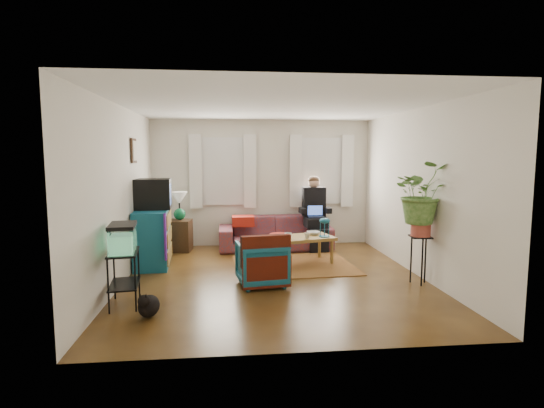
{
  "coord_description": "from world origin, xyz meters",
  "views": [
    {
      "loc": [
        -0.69,
        -6.31,
        1.87
      ],
      "look_at": [
        0.0,
        0.4,
        1.1
      ],
      "focal_mm": 28.0,
      "sensor_mm": 36.0,
      "label": 1
    }
  ],
  "objects": [
    {
      "name": "wall_front",
      "position": [
        0.0,
        -2.5,
        1.3
      ],
      "size": [
        4.5,
        0.01,
        2.6
      ],
      "primitive_type": "cube",
      "color": "silver",
      "rests_on": "floor"
    },
    {
      "name": "crt_tv",
      "position": [
        -1.98,
        1.08,
        1.22
      ],
      "size": [
        0.62,
        0.57,
        0.51
      ],
      "primitive_type": "cube",
      "rotation": [
        0.0,
        0.0,
        0.07
      ],
      "color": "black",
      "rests_on": "dresser"
    },
    {
      "name": "snack_tray",
      "position": [
        0.19,
        0.9,
        0.5
      ],
      "size": [
        0.43,
        0.43,
        0.04
      ],
      "primitive_type": "cylinder",
      "rotation": [
        0.0,
        0.0,
        0.25
      ],
      "color": "#B21414",
      "rests_on": "coffee_table"
    },
    {
      "name": "curtains_left",
      "position": [
        -0.8,
        2.4,
        1.55
      ],
      "size": [
        1.36,
        0.06,
        1.5
      ],
      "primitive_type": "cube",
      "color": "white",
      "rests_on": "wall_back"
    },
    {
      "name": "armchair",
      "position": [
        -0.22,
        -0.32,
        0.35
      ],
      "size": [
        0.76,
        0.72,
        0.69
      ],
      "primitive_type": "imported",
      "rotation": [
        0.0,
        0.0,
        3.29
      ],
      "color": "#136B72",
      "rests_on": "floor"
    },
    {
      "name": "bowl",
      "position": [
        0.81,
        1.01,
        0.5
      ],
      "size": [
        0.27,
        0.27,
        0.06
      ],
      "primitive_type": "imported",
      "rotation": [
        0.0,
        0.0,
        0.25
      ],
      "color": "white",
      "rests_on": "coffee_table"
    },
    {
      "name": "aquarium_stand",
      "position": [
        -2.0,
        -0.99,
        0.34
      ],
      "size": [
        0.42,
        0.65,
        0.68
      ],
      "primitive_type": "cube",
      "rotation": [
        0.0,
        0.0,
        0.13
      ],
      "color": "black",
      "rests_on": "floor"
    },
    {
      "name": "ceiling",
      "position": [
        0.0,
        0.0,
        2.6
      ],
      "size": [
        4.5,
        5.0,
        0.01
      ],
      "primitive_type": "cube",
      "color": "white",
      "rests_on": "wall_back"
    },
    {
      "name": "plant_stand",
      "position": [
        2.07,
        -0.51,
        0.36
      ],
      "size": [
        0.34,
        0.34,
        0.71
      ],
      "primitive_type": "cube",
      "rotation": [
        0.0,
        0.0,
        -0.13
      ],
      "color": "black",
      "rests_on": "floor"
    },
    {
      "name": "curtains_right",
      "position": [
        1.25,
        2.4,
        1.55
      ],
      "size": [
        1.36,
        0.06,
        1.5
      ],
      "primitive_type": "cube",
      "color": "white",
      "rests_on": "wall_back"
    },
    {
      "name": "coffee_table",
      "position": [
        0.53,
        0.83,
        0.24
      ],
      "size": [
        1.27,
        0.89,
        0.48
      ],
      "primitive_type": "cube",
      "rotation": [
        0.0,
        0.0,
        0.25
      ],
      "color": "brown",
      "rests_on": "floor"
    },
    {
      "name": "side_table",
      "position": [
        -1.65,
        2.05,
        0.31
      ],
      "size": [
        0.47,
        0.47,
        0.62
      ],
      "primitive_type": "cube",
      "rotation": [
        0.0,
        0.0,
        -0.12
      ],
      "color": "#371F14",
      "rests_on": "floor"
    },
    {
      "name": "picture_frame",
      "position": [
        -2.21,
        0.85,
        1.95
      ],
      "size": [
        0.04,
        0.32,
        0.4
      ],
      "primitive_type": "cube",
      "color": "#3D2616",
      "rests_on": "wall_left"
    },
    {
      "name": "sofa",
      "position": [
        0.23,
        2.05,
        0.44
      ],
      "size": [
        2.24,
        0.9,
        0.88
      ],
      "primitive_type": "imported",
      "rotation": [
        0.0,
        0.0,
        0.01
      ],
      "color": "brown",
      "rests_on": "floor"
    },
    {
      "name": "floor",
      "position": [
        0.0,
        0.0,
        0.0
      ],
      "size": [
        4.5,
        5.0,
        0.01
      ],
      "primitive_type": "cube",
      "color": "#4F2B14",
      "rests_on": "ground"
    },
    {
      "name": "wall_right",
      "position": [
        2.25,
        0.0,
        1.3
      ],
      "size": [
        0.01,
        5.0,
        2.6
      ],
      "primitive_type": "cube",
      "color": "silver",
      "rests_on": "floor"
    },
    {
      "name": "cup_a",
      "position": [
        0.3,
        0.66,
        0.53
      ],
      "size": [
        0.16,
        0.16,
        0.1
      ],
      "primitive_type": "imported",
      "rotation": [
        0.0,
        0.0,
        0.25
      ],
      "color": "white",
      "rests_on": "coffee_table"
    },
    {
      "name": "potted_plant",
      "position": [
        2.07,
        -0.51,
        1.2
      ],
      "size": [
        0.9,
        0.8,
        0.9
      ],
      "primitive_type": "imported",
      "rotation": [
        0.0,
        0.0,
        -0.13
      ],
      "color": "#599947",
      "rests_on": "plant_stand"
    },
    {
      "name": "seated_person",
      "position": [
        1.04,
        2.06,
        0.67
      ],
      "size": [
        0.56,
        0.69,
        1.33
      ],
      "primitive_type": null,
      "rotation": [
        0.0,
        0.0,
        0.01
      ],
      "color": "black",
      "rests_on": "sofa"
    },
    {
      "name": "area_rug",
      "position": [
        0.4,
        0.7,
        0.01
      ],
      "size": [
        2.09,
        1.71,
        0.01
      ],
      "primitive_type": "cube",
      "rotation": [
        0.0,
        0.0,
        0.06
      ],
      "color": "maroon",
      "rests_on": "floor"
    },
    {
      "name": "wall_left",
      "position": [
        -2.25,
        0.0,
        1.3
      ],
      "size": [
        0.01,
        5.0,
        2.6
      ],
      "primitive_type": "cube",
      "color": "silver",
      "rests_on": "floor"
    },
    {
      "name": "cup_b",
      "position": [
        0.62,
        0.66,
        0.52
      ],
      "size": [
        0.13,
        0.13,
        0.1
      ],
      "primitive_type": "imported",
      "rotation": [
        0.0,
        0.0,
        0.25
      ],
      "color": "beige",
      "rests_on": "coffee_table"
    },
    {
      "name": "wall_back",
      "position": [
        0.0,
        2.5,
        1.3
      ],
      "size": [
        4.5,
        0.01,
        2.6
      ],
      "primitive_type": "cube",
      "color": "silver",
      "rests_on": "floor"
    },
    {
      "name": "window_left",
      "position": [
        -0.8,
        2.48,
        1.55
      ],
      "size": [
        1.08,
        0.04,
        1.38
      ],
      "primitive_type": "cube",
      "color": "white",
      "rests_on": "wall_back"
    },
    {
      "name": "black_cat",
      "position": [
        -1.63,
        -1.42,
        0.16
      ],
      "size": [
        0.3,
        0.41,
        0.32
      ],
      "primitive_type": "ellipsoid",
      "rotation": [
        0.0,
        0.0,
        -0.15
      ],
      "color": "black",
      "rests_on": "floor"
    },
    {
      "name": "table_lamp",
      "position": [
        -1.65,
        2.05,
        0.88
      ],
      "size": [
        0.35,
        0.35,
        0.56
      ],
      "primitive_type": null,
      "rotation": [
        0.0,
        0.0,
        -0.12
      ],
      "color": "white",
      "rests_on": "side_table"
    },
    {
      "name": "aquarium",
      "position": [
        -2.0,
        -0.99,
        0.86
      ],
      "size": [
        0.37,
        0.59,
        0.36
      ],
      "primitive_type": "cube",
      "rotation": [
        0.0,
        0.0,
        0.13
      ],
      "color": "#7FD899",
      "rests_on": "aquarium_stand"
    },
    {
      "name": "birdcage",
      "position": [
        0.95,
        0.78,
        0.64
      ],
      "size": [
        0.23,
        0.23,
        0.33
      ],
      "primitive_type": null,
      "rotation": [
        0.0,
        0.0,
        0.25
      ],
      "color": "#115B6B",
      "rests_on": "coffee_table"
    },
    {
      "name": "window_right",
      "position": [
        1.25,
        2.48,
        1.55
      ],
      "size": [
        1.08,
        0.04,
        1.38
      ],
      "primitive_type": "cube",
      "color": "white",
      "rests_on": "wall_back"
    },
    {
      "name": "serape_throw",
      "position": [
        -0.18,
        -0.58,
        0.49
      ],
      "size": [
        0.71,
        0.26,
        0.57
      ],
      "primitive_type": "cube",
      "rotation": [
        0.0,
        0.0,
        0.15
      ],
      "color": "#9E0A0A",
      "rests_on": "armchair"
    },
    {
      "name": "dresser",
      "position": [
        -1.99,
        0.97,
        0.48
      ],
      "size": [
        0.6,
        1.1,
        0.96
      ],
      "primitive_type": "cube",
      "rotation": [
        0.0,
        0.0,
        0.07
      ],
      "color": "#126571",
      "rests_on": "floor"
    }
  ]
}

